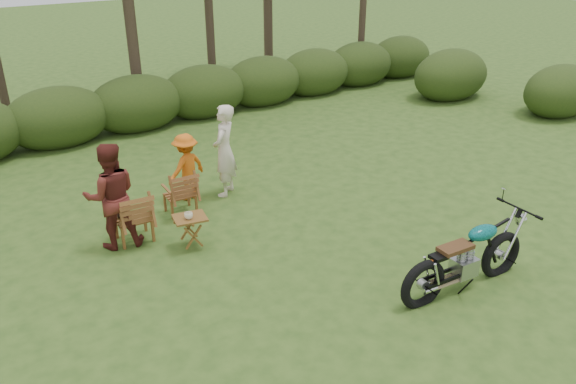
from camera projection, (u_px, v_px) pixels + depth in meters
ground at (390, 279)px, 8.31m from camera, size 80.00×80.00×0.00m
motorcycle at (461, 287)px, 8.11m from camera, size 2.24×1.07×1.23m
lawn_chair_right at (181, 212)px, 10.29m from camera, size 0.64×0.64×0.85m
lawn_chair_left at (136, 240)px, 9.37m from camera, size 0.69×0.69×0.91m
side_table at (191, 232)px, 9.04m from camera, size 0.63×0.56×0.55m
cup at (189, 216)px, 8.85m from camera, size 0.17×0.17×0.11m
adult_a at (227, 193)px, 11.04m from camera, size 0.78×0.75×1.79m
adult_b at (118, 245)px, 9.22m from camera, size 1.01×0.88×1.76m
child at (189, 198)px, 10.83m from camera, size 0.94×0.69×1.30m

